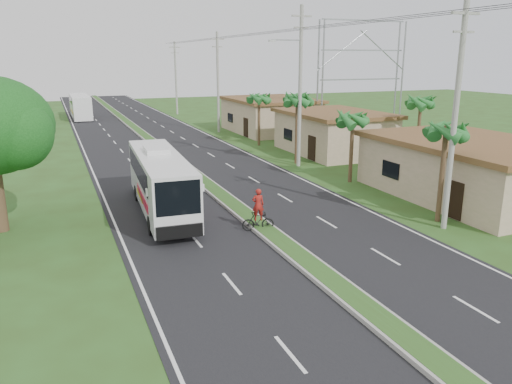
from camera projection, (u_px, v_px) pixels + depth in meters
name	position (u px, v px, depth m)	size (l,w,h in m)	color
ground	(313.00, 270.00, 20.12)	(180.00, 180.00, 0.00)	#2D4519
road_asphalt	(187.00, 170.00, 37.98)	(14.00, 160.00, 0.02)	black
median_strip	(187.00, 168.00, 37.95)	(1.20, 160.00, 0.18)	gray
lane_edge_left	(95.00, 178.00, 35.52)	(0.12, 160.00, 0.01)	silver
lane_edge_right	(267.00, 163.00, 40.44)	(0.12, 160.00, 0.01)	silver
shop_near	(470.00, 169.00, 30.15)	(8.60, 12.60, 3.52)	tan
shop_mid	(333.00, 132.00, 44.42)	(7.60, 10.60, 3.67)	tan
shop_far	(270.00, 115.00, 56.90)	(8.60, 11.60, 3.82)	tan
palm_verge_a	(446.00, 131.00, 24.86)	(2.40, 2.40, 5.45)	#473321
palm_verge_b	(353.00, 118.00, 33.15)	(2.40, 2.40, 5.05)	#473321
palm_verge_c	(297.00, 99.00, 38.98)	(2.40, 2.40, 5.85)	#473321
palm_verge_d	(259.00, 98.00, 47.35)	(2.40, 2.40, 5.25)	#473321
palm_behind_shop	(421.00, 102.00, 38.65)	(2.40, 2.40, 5.65)	#473321
utility_pole_a	(455.00, 115.00, 23.54)	(1.60, 0.28, 11.00)	gray
utility_pole_b	(300.00, 85.00, 37.67)	(3.20, 0.28, 12.00)	gray
utility_pole_c	(218.00, 81.00, 55.69)	(1.60, 0.28, 11.00)	gray
utility_pole_d	(176.00, 77.00, 73.61)	(1.60, 0.28, 10.50)	gray
billboard_lattice	(361.00, 71.00, 53.20)	(10.18, 1.18, 12.07)	gray
coach_bus_main	(160.00, 179.00, 27.06)	(2.88, 10.88, 3.48)	silver
coach_bus_far	(80.00, 105.00, 69.92)	(2.44, 10.89, 3.17)	white
motorcyclist	(258.00, 216.00, 24.43)	(1.65, 0.79, 2.15)	black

